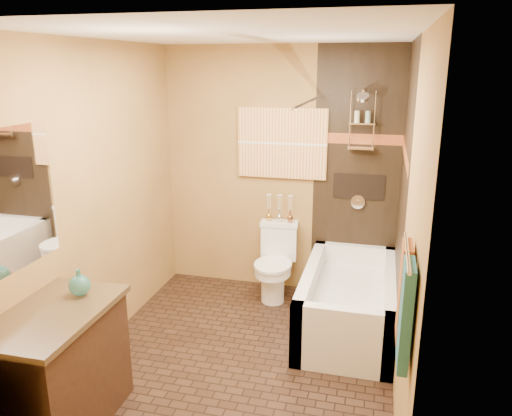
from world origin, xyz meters
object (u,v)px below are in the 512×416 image
(sunset_painting, at_px, (282,143))
(bathtub, at_px, (348,306))
(vanity, at_px, (58,370))
(toilet, at_px, (275,262))

(sunset_painting, xyz_separation_m, bathtub, (0.77, -0.73, -1.33))
(bathtub, relative_size, vanity, 1.58)
(bathtub, distance_m, toilet, 0.92)
(sunset_painting, height_order, toilet, sunset_painting)
(sunset_painting, bearing_deg, toilet, -90.00)
(sunset_painting, distance_m, vanity, 2.88)
(sunset_painting, bearing_deg, bathtub, -43.15)
(toilet, relative_size, vanity, 0.80)
(toilet, bearing_deg, bathtub, -37.25)
(toilet, height_order, vanity, vanity)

